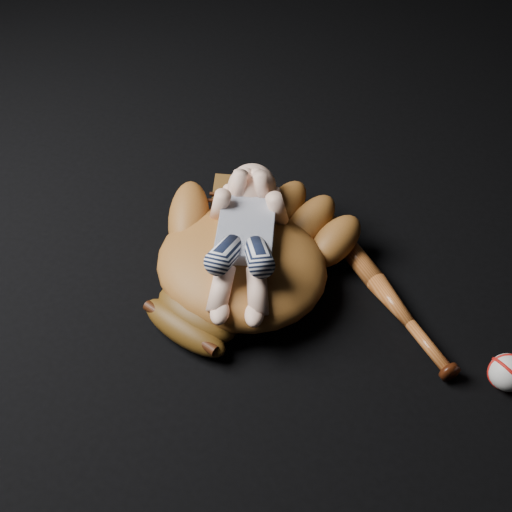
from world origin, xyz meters
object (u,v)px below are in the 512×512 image
Objects in this scene: baseball_glove at (241,259)px; newborn_baby at (245,238)px; baseball_bat at (383,290)px; baseball at (508,372)px.

baseball_glove is 1.29× the size of newborn_baby.
newborn_baby is 0.85× the size of baseball_bat.
newborn_baby is (0.01, 0.00, 0.06)m from baseball_glove.
baseball_glove is 0.29m from baseball_bat.
baseball_bat is 0.28m from baseball.
baseball_glove is at bearing -168.88° from baseball_bat.
baseball_bat is at bearing 32.17° from baseball_glove.
newborn_baby is at bearing 35.18° from baseball_glove.
baseball is (0.51, -0.08, -0.10)m from newborn_baby.
baseball_glove is 7.33× the size of baseball.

